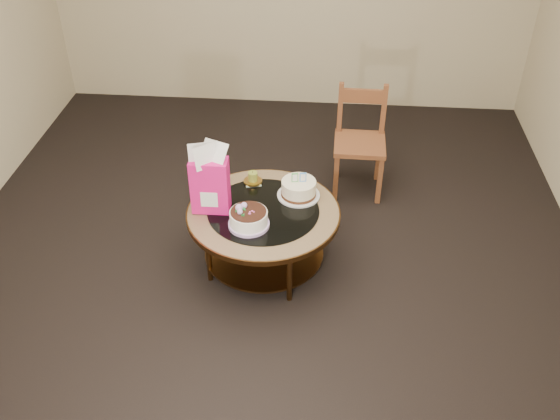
# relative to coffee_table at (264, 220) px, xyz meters

# --- Properties ---
(ground) EXTENTS (5.00, 5.00, 0.00)m
(ground) POSITION_rel_coffee_table_xyz_m (-0.00, 0.00, -0.38)
(ground) COLOR black
(ground) RESTS_ON ground
(room_walls) EXTENTS (4.52, 5.02, 2.61)m
(room_walls) POSITION_rel_coffee_table_xyz_m (-0.00, 0.00, 1.16)
(room_walls) COLOR #BBAE8D
(room_walls) RESTS_ON ground
(coffee_table) EXTENTS (1.02, 1.02, 0.46)m
(coffee_table) POSITION_rel_coffee_table_xyz_m (0.00, 0.00, 0.00)
(coffee_table) COLOR brown
(coffee_table) RESTS_ON ground
(decorated_cake) EXTENTS (0.26, 0.26, 0.15)m
(decorated_cake) POSITION_rel_coffee_table_xyz_m (-0.08, -0.17, 0.13)
(decorated_cake) COLOR #C39DDE
(decorated_cake) RESTS_ON coffee_table
(cream_cake) EXTENTS (0.29, 0.29, 0.18)m
(cream_cake) POSITION_rel_coffee_table_xyz_m (0.22, 0.18, 0.14)
(cream_cake) COLOR silver
(cream_cake) RESTS_ON coffee_table
(gift_bag) EXTENTS (0.24, 0.18, 0.49)m
(gift_bag) POSITION_rel_coffee_table_xyz_m (-0.34, -0.01, 0.32)
(gift_bag) COLOR #EE1675
(gift_bag) RESTS_ON coffee_table
(pillar_candle) EXTENTS (0.13, 0.13, 0.10)m
(pillar_candle) POSITION_rel_coffee_table_xyz_m (-0.11, 0.31, 0.11)
(pillar_candle) COLOR #CDBA54
(pillar_candle) RESTS_ON coffee_table
(dining_chair) EXTENTS (0.40, 0.40, 0.86)m
(dining_chair) POSITION_rel_coffee_table_xyz_m (0.65, 1.01, 0.06)
(dining_chair) COLOR brown
(dining_chair) RESTS_ON ground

